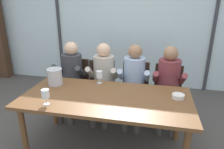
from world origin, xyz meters
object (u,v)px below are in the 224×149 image
chair_near_curtain (75,81)px  chair_right_of_center (167,89)px  person_pale_blue_shirt (134,79)px  person_maroon_top (168,82)px  tasting_bowl (178,96)px  dining_table (106,102)px  person_beige_jumper (103,77)px  chair_center (136,86)px  person_charcoal_jacket (71,75)px  chair_left_of_center (101,84)px  ice_bucket_primary (55,76)px  wine_glass_near_bucket (99,75)px  wine_glass_by_left_taster (45,94)px

chair_near_curtain → chair_right_of_center: size_ratio=1.00×
person_pale_blue_shirt → person_maroon_top: same height
person_maroon_top → tasting_bowl: size_ratio=8.55×
dining_table → person_beige_jumper: (-0.23, 0.75, 0.03)m
person_beige_jumper → dining_table: bearing=-75.8°
chair_center → person_charcoal_jacket: person_charcoal_jacket is taller
person_beige_jumper → tasting_bowl: size_ratio=8.55×
dining_table → chair_left_of_center: chair_left_of_center is taller
chair_center → ice_bucket_primary: (-1.02, -0.69, 0.34)m
person_charcoal_jacket → wine_glass_near_bucket: (0.58, -0.37, 0.17)m
chair_left_of_center → wine_glass_near_bucket: size_ratio=5.11×
chair_near_curtain → ice_bucket_primary: bearing=-84.4°
ice_bucket_primary → chair_center: bearing=34.0°
wine_glass_near_bucket → dining_table: bearing=-64.5°
chair_left_of_center → ice_bucket_primary: size_ratio=4.00×
chair_near_curtain → chair_center: (1.03, -0.01, 0.00)m
chair_left_of_center → person_pale_blue_shirt: bearing=-19.1°
person_maroon_top → tasting_bowl: bearing=-83.0°
wine_glass_near_bucket → person_pale_blue_shirt: bearing=40.3°
person_charcoal_jacket → tasting_bowl: size_ratio=8.55×
ice_bucket_primary → tasting_bowl: 1.59m
chair_near_curtain → chair_left_of_center: same height
chair_left_of_center → person_charcoal_jacket: (-0.46, -0.13, 0.17)m
chair_near_curtain → chair_center: same height
person_beige_jumper → wine_glass_near_bucket: (0.05, -0.37, 0.17)m
chair_near_curtain → chair_left_of_center: 0.46m
chair_right_of_center → tasting_bowl: (0.08, -0.75, 0.25)m
chair_left_of_center → chair_center: (0.57, 0.02, 0.00)m
ice_bucket_primary → wine_glass_near_bucket: 0.59m
chair_center → chair_left_of_center: bearing=176.2°
chair_right_of_center → person_pale_blue_shirt: person_pale_blue_shirt is taller
ice_bucket_primary → wine_glass_near_bucket: (0.57, 0.17, 0.00)m
ice_bucket_primary → tasting_bowl: (1.58, -0.09, -0.09)m
chair_left_of_center → chair_right_of_center: size_ratio=1.00×
dining_table → tasting_bowl: tasting_bowl is taller
person_maroon_top → wine_glass_by_left_taster: size_ratio=6.94×
chair_left_of_center → person_maroon_top: person_maroon_top is taller
person_charcoal_jacket → chair_left_of_center: bearing=15.8°
chair_center → person_charcoal_jacket: size_ratio=0.74×
chair_right_of_center → ice_bucket_primary: ice_bucket_primary is taller
wine_glass_near_bucket → tasting_bowl: bearing=-14.3°
chair_left_of_center → tasting_bowl: chair_left_of_center is taller
dining_table → person_maroon_top: (0.76, 0.75, 0.03)m
wine_glass_near_bucket → chair_near_curtain: bearing=137.3°
chair_right_of_center → wine_glass_near_bucket: bearing=-144.6°
chair_center → wine_glass_by_left_taster: 1.54m
chair_center → wine_glass_by_left_taster: (-0.86, -1.23, 0.34)m
person_charcoal_jacket → ice_bucket_primary: (0.01, -0.53, 0.17)m
dining_table → wine_glass_near_bucket: 0.47m
chair_left_of_center → person_pale_blue_shirt: person_pale_blue_shirt is taller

